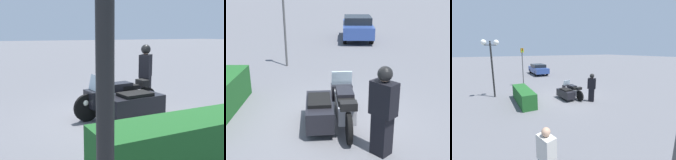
% 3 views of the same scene
% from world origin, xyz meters
% --- Properties ---
extents(ground_plane, '(160.00, 160.00, 0.00)m').
position_xyz_m(ground_plane, '(0.00, 0.00, 0.00)').
color(ground_plane, slate).
extents(police_motorcycle, '(2.60, 1.27, 1.18)m').
position_xyz_m(police_motorcycle, '(-0.07, 0.05, 0.48)').
color(police_motorcycle, black).
rests_on(police_motorcycle, ground).
extents(officer_rider, '(0.59, 0.59, 1.90)m').
position_xyz_m(officer_rider, '(-1.42, -1.02, 1.01)').
color(officer_rider, black).
rests_on(officer_rider, ground).
extents(hedge_bush_curbside, '(3.30, 0.87, 0.95)m').
position_xyz_m(hedge_bush_curbside, '(0.39, 3.13, 0.47)').
color(hedge_bush_curbside, '#1E5623').
rests_on(hedge_bush_curbside, ground).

